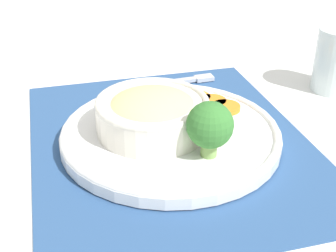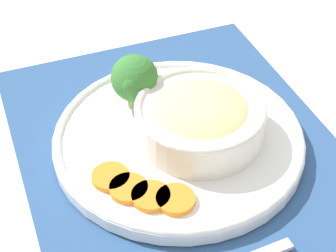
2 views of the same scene
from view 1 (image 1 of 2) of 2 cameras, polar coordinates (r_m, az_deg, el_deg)
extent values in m
plane|color=white|center=(0.66, 0.31, -2.08)|extent=(4.00, 4.00, 0.00)
cube|color=#2D5184|center=(0.66, 0.31, -1.93)|extent=(0.51, 0.43, 0.00)
cylinder|color=white|center=(0.65, 0.31, -1.18)|extent=(0.31, 0.31, 0.02)
torus|color=white|center=(0.65, 0.31, -0.57)|extent=(0.30, 0.30, 0.01)
cylinder|color=silver|center=(0.64, -1.92, 1.17)|extent=(0.15, 0.15, 0.04)
torus|color=silver|center=(0.63, -1.95, 2.90)|extent=(0.16, 0.16, 0.01)
ellipsoid|color=beige|center=(0.63, -1.93, 2.03)|extent=(0.13, 0.13, 0.05)
cylinder|color=#84AD5B|center=(0.59, 5.00, -2.67)|extent=(0.02, 0.02, 0.02)
sphere|color=#387A33|center=(0.58, 5.14, 0.13)|extent=(0.06, 0.06, 0.06)
sphere|color=#387A33|center=(0.59, 5.50, 1.33)|extent=(0.03, 0.03, 0.03)
sphere|color=#387A33|center=(0.56, 4.91, -0.38)|extent=(0.02, 0.02, 0.02)
cylinder|color=orange|center=(0.71, 7.08, 2.26)|extent=(0.04, 0.04, 0.01)
cylinder|color=orange|center=(0.72, 5.43, 2.96)|extent=(0.04, 0.04, 0.01)
cylinder|color=orange|center=(0.73, 3.53, 3.44)|extent=(0.04, 0.04, 0.01)
cylinder|color=orange|center=(0.74, 1.49, 3.70)|extent=(0.04, 0.04, 0.01)
cylinder|color=silver|center=(0.85, 19.76, 6.33)|extent=(0.07, 0.07, 0.06)
cube|color=silver|center=(0.82, -0.55, 5.22)|extent=(0.04, 0.18, 0.01)
cube|color=silver|center=(0.85, 4.42, 5.86)|extent=(0.02, 0.04, 0.01)
camera|label=2|loc=(1.07, 4.58, 36.68)|focal=60.00mm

